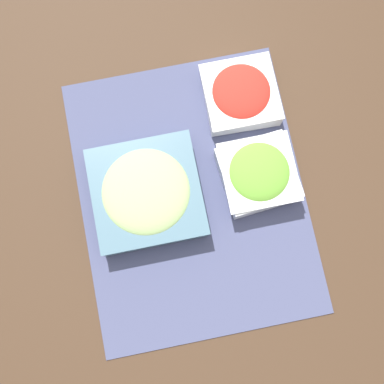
# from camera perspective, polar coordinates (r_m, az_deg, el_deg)

# --- Properties ---
(ground_plane) EXTENTS (3.00, 3.00, 0.00)m
(ground_plane) POSITION_cam_1_polar(r_m,az_deg,el_deg) (1.03, 0.00, -0.36)
(ground_plane) COLOR #422D1E
(placemat) EXTENTS (0.54, 0.43, 0.00)m
(placemat) POSITION_cam_1_polar(r_m,az_deg,el_deg) (1.03, 0.00, -0.34)
(placemat) COLOR #474C70
(placemat) RESTS_ON ground_plane
(cucumber_bowl) EXTENTS (0.20, 0.20, 0.06)m
(cucumber_bowl) POSITION_cam_1_polar(r_m,az_deg,el_deg) (1.00, -4.88, -0.10)
(cucumber_bowl) COLOR slate
(cucumber_bowl) RESTS_ON placemat
(tomato_bowl) EXTENTS (0.14, 0.14, 0.05)m
(tomato_bowl) POSITION_cam_1_polar(r_m,az_deg,el_deg) (1.06, 5.21, 10.37)
(tomato_bowl) COLOR white
(tomato_bowl) RESTS_ON placemat
(lettuce_bowl) EXTENTS (0.15, 0.15, 0.06)m
(lettuce_bowl) POSITION_cam_1_polar(r_m,az_deg,el_deg) (1.01, 7.10, 1.96)
(lettuce_bowl) COLOR white
(lettuce_bowl) RESTS_ON placemat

